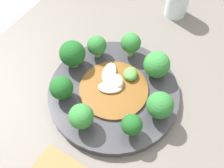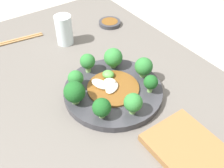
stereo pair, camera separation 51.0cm
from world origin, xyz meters
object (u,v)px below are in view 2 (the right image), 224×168
(broccoli_northwest, at_px, (113,58))
(cutting_board, at_px, (205,165))
(broccoli_east, at_px, (133,103))
(broccoli_west, at_px, (88,62))
(drinking_glass, at_px, (64,30))
(broccoli_southwest, at_px, (76,78))
(sauce_dish, at_px, (110,23))
(plate, at_px, (112,92))
(chopsticks, at_px, (11,42))
(broccoli_north, at_px, (144,67))
(stirfry_center, at_px, (110,86))
(broccoli_south, at_px, (75,92))
(broccoli_southeast, at_px, (102,108))
(broccoli_northeast, at_px, (151,82))

(broccoli_northwest, xyz_separation_m, cutting_board, (0.40, -0.03, -0.05))
(broccoli_east, height_order, cutting_board, broccoli_east)
(broccoli_west, bearing_deg, drinking_glass, 172.18)
(broccoli_southwest, distance_m, sauce_dish, 0.41)
(plate, distance_m, chopsticks, 0.47)
(broccoli_west, height_order, broccoli_north, broccoli_north)
(drinking_glass, distance_m, sauce_dish, 0.21)
(plate, relative_size, broccoli_east, 4.65)
(broccoli_east, bearing_deg, cutting_board, 11.40)
(broccoli_east, distance_m, cutting_board, 0.22)
(stirfry_center, bearing_deg, cutting_board, 6.54)
(chopsticks, bearing_deg, broccoli_west, 22.69)
(sauce_dish, relative_size, cutting_board, 0.30)
(broccoli_south, bearing_deg, broccoli_southeast, 20.62)
(broccoli_northeast, bearing_deg, broccoli_southeast, -90.04)
(plate, distance_m, broccoli_east, 0.11)
(broccoli_southwest, height_order, cutting_board, broccoli_southwest)
(drinking_glass, bearing_deg, chopsticks, -124.96)
(stirfry_center, bearing_deg, broccoli_southeast, -45.11)
(broccoli_southeast, relative_size, stirfry_center, 0.38)
(plate, bearing_deg, stirfry_center, -174.46)
(stirfry_center, bearing_deg, plate, 5.54)
(broccoli_south, bearing_deg, broccoli_west, 134.20)
(broccoli_south, height_order, broccoli_southwest, broccoli_south)
(broccoli_north, height_order, broccoli_south, broccoli_south)
(plate, distance_m, cutting_board, 0.32)
(broccoli_south, height_order, sauce_dish, broccoli_south)
(broccoli_northeast, distance_m, broccoli_southwest, 0.21)
(sauce_dish, bearing_deg, plate, -33.51)
(broccoli_southeast, xyz_separation_m, broccoli_north, (-0.06, 0.19, 0.00))
(broccoli_west, distance_m, broccoli_southeast, 0.19)
(broccoli_east, xyz_separation_m, broccoli_south, (-0.12, -0.10, 0.00))
(broccoli_southeast, xyz_separation_m, sauce_dish, (-0.41, 0.30, -0.04))
(broccoli_southeast, relative_size, broccoli_northwest, 0.89)
(broccoli_east, relative_size, cutting_board, 0.21)
(broccoli_south, height_order, chopsticks, broccoli_south)
(broccoli_east, height_order, sauce_dish, broccoli_east)
(broccoli_east, bearing_deg, broccoli_northwest, 159.69)
(broccoli_southeast, relative_size, sauce_dish, 0.66)
(broccoli_northeast, distance_m, broccoli_south, 0.21)
(broccoli_northwest, distance_m, drinking_glass, 0.24)
(sauce_dish, bearing_deg, broccoli_southeast, -36.73)
(broccoli_southwest, height_order, drinking_glass, drinking_glass)
(broccoli_east, bearing_deg, sauce_dish, 152.46)
(broccoli_west, distance_m, broccoli_northeast, 0.20)
(plate, height_order, broccoli_southwest, broccoli_southwest)
(broccoli_southwest, bearing_deg, broccoli_east, 23.33)
(broccoli_northwest, relative_size, broccoli_southwest, 1.14)
(stirfry_center, bearing_deg, broccoli_northeast, 47.15)
(broccoli_north, bearing_deg, plate, -92.58)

